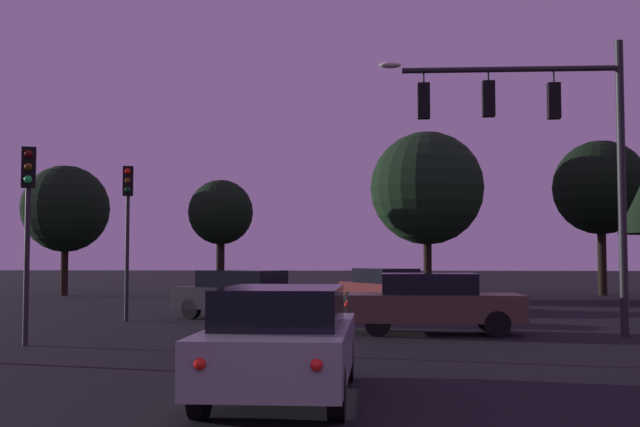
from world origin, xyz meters
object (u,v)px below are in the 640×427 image
(car_crossing_left, at_px, (433,302))
(car_parked_lot, at_px, (244,294))
(tree_behind_sign, at_px, (221,213))
(traffic_light_corner_left, at_px, (128,212))
(traffic_light_corner_right, at_px, (28,204))
(car_far_lane, at_px, (387,288))
(car_nearside_lane, at_px, (283,340))
(traffic_signal_mast_arm, at_px, (545,131))
(tree_lot_edge, at_px, (65,209))
(tree_left_far, at_px, (427,188))
(tree_center_horizon, at_px, (601,188))

(car_crossing_left, xyz_separation_m, car_parked_lot, (-5.50, 4.21, 0.00))
(car_parked_lot, bearing_deg, tree_behind_sign, 103.93)
(traffic_light_corner_left, bearing_deg, traffic_light_corner_right, -91.32)
(car_far_lane, bearing_deg, car_nearside_lane, -95.50)
(traffic_signal_mast_arm, relative_size, car_parked_lot, 1.50)
(traffic_light_corner_left, xyz_separation_m, car_far_lane, (7.92, 5.50, -2.51))
(traffic_light_corner_right, bearing_deg, tree_lot_edge, 109.99)
(traffic_signal_mast_arm, bearing_deg, car_far_lane, 112.51)
(traffic_light_corner_left, height_order, car_crossing_left, traffic_light_corner_left)
(tree_left_far, bearing_deg, car_far_lane, -101.34)
(car_crossing_left, height_order, tree_behind_sign, tree_behind_sign)
(traffic_signal_mast_arm, xyz_separation_m, traffic_light_corner_left, (-11.71, 3.64, -1.74))
(car_far_lane, relative_size, tree_left_far, 0.56)
(traffic_light_corner_left, relative_size, car_far_lane, 1.00)
(traffic_light_corner_right, bearing_deg, car_far_lane, 56.16)
(traffic_light_corner_right, xyz_separation_m, car_parked_lot, (3.58, 7.50, -2.29))
(car_crossing_left, relative_size, tree_center_horizon, 0.56)
(traffic_signal_mast_arm, xyz_separation_m, tree_center_horizon, (7.34, 21.18, 0.43))
(car_crossing_left, height_order, tree_lot_edge, tree_lot_edge)
(traffic_signal_mast_arm, distance_m, car_parked_lot, 10.38)
(traffic_signal_mast_arm, xyz_separation_m, traffic_light_corner_right, (-11.86, -2.90, -1.96))
(car_far_lane, xyz_separation_m, car_parked_lot, (-4.49, -4.53, 0.00))
(traffic_signal_mast_arm, height_order, car_parked_lot, traffic_signal_mast_arm)
(tree_left_far, bearing_deg, traffic_light_corner_left, -121.30)
(car_parked_lot, bearing_deg, traffic_light_corner_left, -164.23)
(car_far_lane, bearing_deg, tree_behind_sign, 128.18)
(traffic_light_corner_left, distance_m, car_crossing_left, 9.83)
(car_far_lane, bearing_deg, car_parked_lot, -134.73)
(traffic_light_corner_right, xyz_separation_m, car_nearside_lane, (6.34, -5.93, -2.29))
(traffic_light_corner_left, height_order, tree_lot_edge, tree_lot_edge)
(traffic_light_corner_right, distance_m, car_parked_lot, 8.62)
(car_far_lane, distance_m, tree_center_horizon, 17.04)
(traffic_light_corner_right, xyz_separation_m, tree_left_far, (10.32, 23.26, 2.34))
(car_nearside_lane, height_order, car_crossing_left, same)
(tree_center_horizon, xyz_separation_m, tree_lot_edge, (-27.13, -2.26, -1.10))
(tree_left_far, height_order, tree_lot_edge, tree_left_far)
(car_crossing_left, distance_m, car_far_lane, 8.80)
(car_crossing_left, xyz_separation_m, tree_behind_sign, (-9.21, 19.17, 3.38))
(tree_center_horizon, bearing_deg, car_parked_lot, -133.29)
(traffic_signal_mast_arm, bearing_deg, traffic_light_corner_right, -166.26)
(traffic_light_corner_left, relative_size, traffic_light_corner_right, 1.08)
(tree_behind_sign, bearing_deg, car_parked_lot, -76.07)
(traffic_light_corner_right, bearing_deg, car_parked_lot, 64.49)
(car_crossing_left, bearing_deg, car_parked_lot, 142.56)
(traffic_light_corner_right, height_order, car_far_lane, traffic_light_corner_right)
(car_crossing_left, bearing_deg, tree_center_horizon, 64.05)
(traffic_light_corner_right, bearing_deg, tree_left_far, 66.08)
(car_nearside_lane, relative_size, tree_center_horizon, 0.59)
(traffic_light_corner_left, relative_size, tree_lot_edge, 0.71)
(car_far_lane, xyz_separation_m, tree_lot_edge, (-16.01, 9.78, 3.57))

